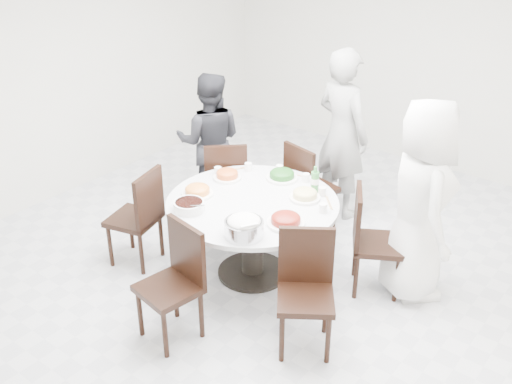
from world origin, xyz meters
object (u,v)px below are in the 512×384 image
Objects in this scene: chair_sw at (133,217)px; chair_se at (306,296)px; beverage_bottle at (315,179)px; dining_table at (253,238)px; chair_s at (168,286)px; chair_nw at (225,181)px; diner_middle at (342,134)px; rice_bowl at (244,229)px; diner_right at (420,201)px; chair_n at (312,186)px; chair_ne at (378,242)px; soup_bowl at (189,206)px; diner_left at (210,141)px.

chair_se is at bearing 74.80° from chair_sw.
dining_table is at bearing -123.76° from beverage_bottle.
chair_nw is at bearing 126.54° from chair_s.
diner_middle is 2.02m from rice_bowl.
diner_right reaches higher than chair_s.
chair_n and chair_se have the same top height.
chair_n and chair_s have the same top height.
chair_nw is at bearing 144.88° from dining_table.
chair_ne is 1.00× the size of chair_s.
chair_se is 1.28m from soup_bowl.
soup_bowl is at bearing 71.03° from chair_nw.
diner_middle is (-0.92, 2.03, 0.42)m from chair_se.
chair_nw reaches higher than rice_bowl.
diner_left reaches higher than chair_n.
diner_left is 1.98m from rice_bowl.
diner_middle is (-0.99, 1.02, 0.42)m from chair_ne.
diner_right is at bearing 51.34° from rice_bowl.
chair_s is at bearing 87.41° from diner_left.
chair_sw reaches higher than rice_bowl.
diner_right reaches higher than soup_bowl.
chair_sw reaches higher than dining_table.
chair_sw is 0.64× the size of diner_left.
diner_right is (1.23, 0.67, 0.50)m from dining_table.
dining_table is 0.86× the size of diner_right.
chair_ne is 1.64m from soup_bowl.
dining_table is 1.03m from chair_n.
diner_middle reaches higher than diner_left.
chair_n and chair_sw have the same top height.
chair_s is at bearing 117.88° from chair_ne.
diner_middle is 1.20× the size of diner_left.
dining_table is at bearing 102.22° from chair_sw.
chair_nw is 1.18m from soup_bowl.
diner_right is at bearing 103.08° from chair_sw.
diner_right is 5.71× the size of rice_bowl.
chair_se is (0.96, -1.55, 0.00)m from chair_n.
chair_se is at bearing -59.50° from beverage_bottle.
chair_nw is 2.04m from chair_se.
diner_right reaches higher than chair_se.
chair_s is 1.04m from chair_se.
rice_bowl is at bearing 91.91° from chair_nw.
soup_bowl reaches higher than dining_table.
soup_bowl is (-0.62, 0.04, -0.03)m from rice_bowl.
chair_se is 0.53× the size of diner_middle.
chair_sw is (-0.18, -1.08, 0.00)m from chair_nw.
chair_ne is 1.82m from chair_s.
beverage_bottle reaches higher than soup_bowl.
dining_table is at bearing 106.30° from chair_n.
soup_bowl is (-0.32, -0.45, 0.42)m from dining_table.
beverage_bottle is (0.32, 0.48, 0.50)m from dining_table.
chair_se reaches higher than rice_bowl.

